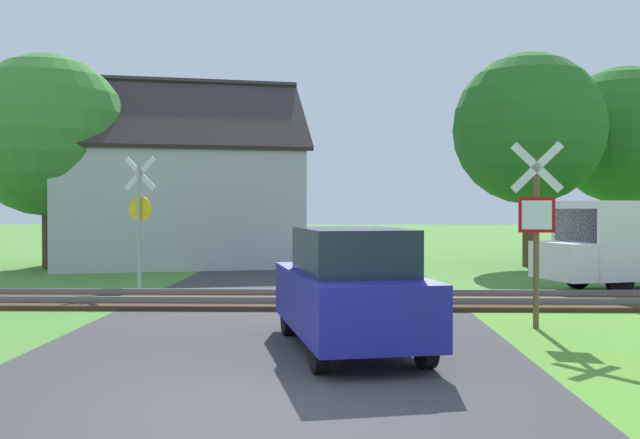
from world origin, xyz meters
TOP-DOWN VIEW (x-y plane):
  - ground_plane at (0.00, 0.00)m, footprint 160.00×160.00m
  - road_asphalt at (0.00, 2.00)m, footprint 7.08×80.00m
  - rail_track at (0.00, 8.32)m, footprint 60.00×2.60m
  - stop_sign_near at (4.31, 5.13)m, footprint 0.86×0.22m
  - crossing_sign_far at (-4.14, 10.88)m, footprint 0.86×0.23m
  - house at (-4.86, 18.71)m, footprint 9.94×8.42m
  - tree_left at (-8.93, 16.79)m, footprint 5.48×5.48m
  - tree_far at (12.14, 21.29)m, footprint 5.38×5.38m
  - tree_right at (7.61, 18.11)m, footprint 5.30×5.30m
  - parked_car at (1.09, 3.21)m, footprint 2.45×4.26m

SIDE VIEW (x-z plane):
  - ground_plane at x=0.00m, z-range 0.00..0.00m
  - road_asphalt at x=0.00m, z-range 0.00..0.01m
  - rail_track at x=0.00m, z-range -0.05..0.17m
  - parked_car at x=1.09m, z-range 0.00..1.78m
  - stop_sign_near at x=4.31m, z-range 0.22..3.42m
  - crossing_sign_far at x=-4.14m, z-range 0.28..3.66m
  - house at x=-4.86m, z-range -1.13..5.65m
  - tree_left at x=-8.93m, z-range 0.89..8.15m
  - tree_right at x=7.61m, z-range 1.09..8.59m
  - tree_far at x=12.14m, z-range 1.10..8.72m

